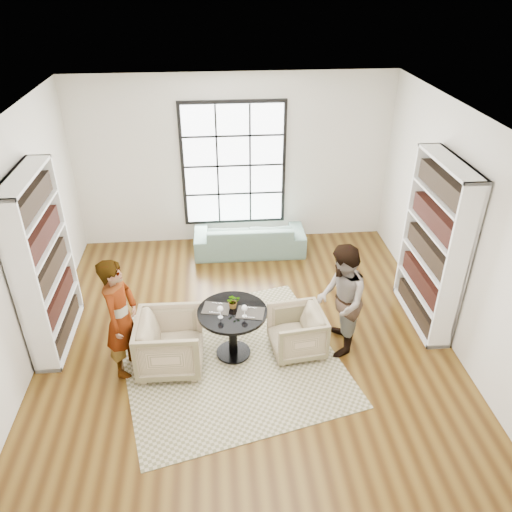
{
  "coord_description": "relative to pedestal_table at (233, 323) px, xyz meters",
  "views": [
    {
      "loc": [
        -0.35,
        -5.3,
        4.51
      ],
      "look_at": [
        0.16,
        0.4,
        1.11
      ],
      "focal_mm": 35.0,
      "sensor_mm": 36.0,
      "label": 1
    }
  ],
  "objects": [
    {
      "name": "ground",
      "position": [
        0.2,
        0.25,
        -0.52
      ],
      "size": [
        6.0,
        6.0,
        0.0
      ],
      "primitive_type": "plane",
      "color": "brown"
    },
    {
      "name": "room_shell",
      "position": [
        0.2,
        0.79,
        0.74
      ],
      "size": [
        6.0,
        6.01,
        6.0
      ],
      "color": "silver",
      "rests_on": "ground"
    },
    {
      "name": "rug",
      "position": [
        -0.04,
        -0.1,
        -0.51
      ],
      "size": [
        3.25,
        3.25,
        0.01
      ],
      "primitive_type": "cube",
      "rotation": [
        0.0,
        0.0,
        0.24
      ],
      "color": "tan",
      "rests_on": "ground"
    },
    {
      "name": "pedestal_table",
      "position": [
        0.0,
        0.0,
        0.0
      ],
      "size": [
        0.89,
        0.89,
        0.71
      ],
      "rotation": [
        0.0,
        0.0,
        -0.22
      ],
      "color": "black",
      "rests_on": "ground"
    },
    {
      "name": "sofa",
      "position": [
        0.43,
        2.7,
        -0.23
      ],
      "size": [
        1.95,
        0.79,
        0.57
      ],
      "primitive_type": "imported",
      "rotation": [
        0.0,
        0.0,
        3.13
      ],
      "color": "slate",
      "rests_on": "ground"
    },
    {
      "name": "armchair_left",
      "position": [
        -0.8,
        -0.15,
        -0.14
      ],
      "size": [
        0.84,
        0.81,
        0.74
      ],
      "primitive_type": "imported",
      "rotation": [
        0.0,
        0.0,
        1.55
      ],
      "color": "tan",
      "rests_on": "ground"
    },
    {
      "name": "armchair_right",
      "position": [
        0.84,
        -0.0,
        -0.2
      ],
      "size": [
        0.76,
        0.74,
        0.62
      ],
      "primitive_type": "imported",
      "rotation": [
        0.0,
        0.0,
        -1.45
      ],
      "color": "tan",
      "rests_on": "ground"
    },
    {
      "name": "person_left",
      "position": [
        -1.35,
        -0.15,
        0.29
      ],
      "size": [
        0.53,
        0.67,
        1.61
      ],
      "primitive_type": "imported",
      "rotation": [
        0.0,
        0.0,
        1.31
      ],
      "color": "gray",
      "rests_on": "ground"
    },
    {
      "name": "person_right",
      "position": [
        1.39,
        -0.0,
        0.26
      ],
      "size": [
        0.69,
        0.83,
        1.55
      ],
      "primitive_type": "imported",
      "rotation": [
        0.0,
        0.0,
        -1.71
      ],
      "color": "gray",
      "rests_on": "ground"
    },
    {
      "name": "placemat_left",
      "position": [
        -0.2,
        0.07,
        0.2
      ],
      "size": [
        0.39,
        0.33,
        0.01
      ],
      "primitive_type": "cube",
      "rotation": [
        0.0,
        0.0,
        -0.22
      ],
      "color": "#292623",
      "rests_on": "pedestal_table"
    },
    {
      "name": "placemat_right",
      "position": [
        0.23,
        -0.06,
        0.2
      ],
      "size": [
        0.39,
        0.33,
        0.01
      ],
      "primitive_type": "cube",
      "rotation": [
        0.0,
        0.0,
        -0.22
      ],
      "color": "#292623",
      "rests_on": "pedestal_table"
    },
    {
      "name": "cutlery_left",
      "position": [
        -0.2,
        0.07,
        0.2
      ],
      "size": [
        0.18,
        0.25,
        0.01
      ],
      "primitive_type": null,
      "rotation": [
        0.0,
        0.0,
        -0.22
      ],
      "color": "#BDBDC1",
      "rests_on": "placemat_left"
    },
    {
      "name": "cutlery_right",
      "position": [
        0.23,
        -0.06,
        0.2
      ],
      "size": [
        0.18,
        0.25,
        0.01
      ],
      "primitive_type": null,
      "rotation": [
        0.0,
        0.0,
        -0.22
      ],
      "color": "#BDBDC1",
      "rests_on": "placemat_right"
    },
    {
      "name": "wine_glass_left",
      "position": [
        -0.15,
        -0.12,
        0.32
      ],
      "size": [
        0.08,
        0.08,
        0.17
      ],
      "color": "silver",
      "rests_on": "pedestal_table"
    },
    {
      "name": "wine_glass_right",
      "position": [
        0.15,
        -0.13,
        0.32
      ],
      "size": [
        0.08,
        0.08,
        0.17
      ],
      "color": "silver",
      "rests_on": "pedestal_table"
    },
    {
      "name": "flower_centerpiece",
      "position": [
        0.02,
        0.08,
        0.29
      ],
      "size": [
        0.19,
        0.17,
        0.19
      ],
      "primitive_type": "imported",
      "rotation": [
        0.0,
        0.0,
        0.11
      ],
      "color": "gray",
      "rests_on": "pedestal_table"
    }
  ]
}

